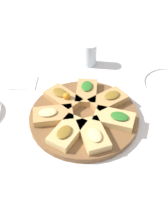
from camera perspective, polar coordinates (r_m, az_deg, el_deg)
ground_plane at (r=0.97m, az=-0.00°, el=-1.46°), size 3.00×3.00×0.00m
serving_board at (r=0.96m, az=-0.00°, el=-1.01°), size 0.40×0.40×0.02m
focaccia_slice_0 at (r=1.01m, az=-4.56°, el=3.19°), size 0.14×0.16×0.05m
focaccia_slice_1 at (r=0.94m, az=-6.80°, el=-0.66°), size 0.15×0.10×0.04m
focaccia_slice_2 at (r=0.88m, az=-3.70°, el=-4.36°), size 0.16×0.15×0.04m
focaccia_slice_3 at (r=0.87m, az=2.29°, el=-4.85°), size 0.08×0.14×0.04m
focaccia_slice_4 at (r=0.93m, az=6.65°, el=-1.40°), size 0.16×0.14×0.04m
focaccia_slice_5 at (r=1.00m, az=5.32°, el=2.64°), size 0.16×0.12×0.04m
focaccia_slice_6 at (r=1.03m, az=0.55°, el=4.42°), size 0.12×0.16×0.04m
water_glass at (r=1.22m, az=1.23°, el=12.37°), size 0.06×0.06×0.10m
napkin_stack at (r=1.16m, az=-13.04°, el=6.29°), size 0.13×0.12×0.01m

